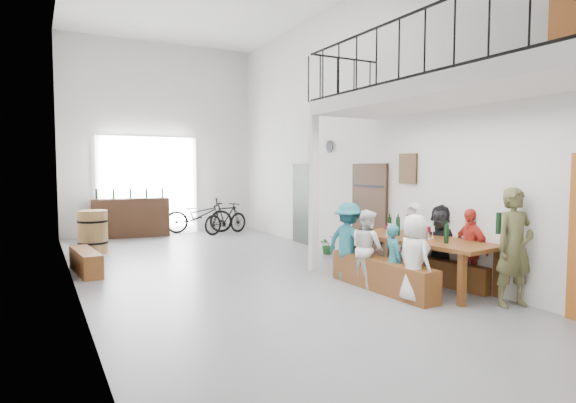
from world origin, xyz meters
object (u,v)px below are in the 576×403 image
tasting_table (420,243)px  side_bench (86,262)px  bench_inner (382,275)px  bicycle_near (199,216)px  oak_barrel (93,232)px  host_standing (515,247)px  serving_counter (131,218)px

tasting_table → side_bench: (-4.70, 3.57, -0.50)m
bench_inner → bicycle_near: bicycle_near is taller
side_bench → oak_barrel: oak_barrel is taller
host_standing → oak_barrel: bearing=134.4°
tasting_table → oak_barrel: bearing=119.8°
serving_counter → bicycle_near: (1.93, -0.05, -0.03)m
tasting_table → bicycle_near: 7.99m
oak_barrel → host_standing: host_standing is taller
tasting_table → oak_barrel: (-4.35, 5.73, -0.23)m
tasting_table → oak_barrel: 7.20m
bench_inner → side_bench: bench_inner is taller
tasting_table → bench_inner: bearing=168.0°
bench_inner → tasting_table: bearing=-6.4°
bench_inner → oak_barrel: size_ratio=2.22×
tasting_table → serving_counter: bearing=104.2°
bicycle_near → host_standing: bearing=-153.9°
serving_counter → host_standing: (3.49, -9.41, 0.28)m
oak_barrel → bicycle_near: size_ratio=0.49×
host_standing → bicycle_near: host_standing is taller
tasting_table → serving_counter: (-3.15, 7.95, -0.17)m
host_standing → tasting_table: bearing=114.5°
tasting_table → oak_barrel: oak_barrel is taller
side_bench → bicycle_near: size_ratio=0.77×
bicycle_near → side_bench: bearing=157.8°
tasting_table → bench_inner: 0.86m
bench_inner → oak_barrel: (-3.62, 5.68, 0.24)m
oak_barrel → serving_counter: (1.20, 2.21, 0.06)m
side_bench → bicycle_near: bicycle_near is taller
serving_counter → tasting_table: bearing=-63.0°
tasting_table → serving_counter: size_ratio=1.30×
serving_counter → bicycle_near: bearing=3.9°
side_bench → oak_barrel: bearing=80.9°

